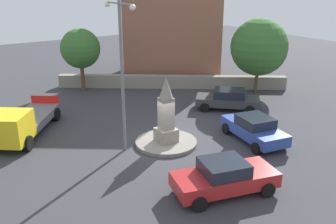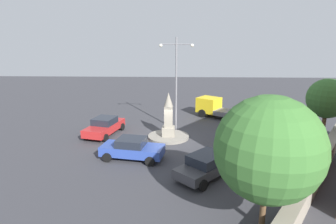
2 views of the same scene
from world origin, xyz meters
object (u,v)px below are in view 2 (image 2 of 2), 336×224
(streetlamp, at_px, (176,76))
(car_dark_grey_parked_right, at_px, (207,165))
(truck_yellow_approaching, at_px, (219,109))
(monument, at_px, (168,117))
(car_blue_passing, at_px, (132,148))
(tree_near_wall, at_px, (268,149))
(tree_mid_cluster, at_px, (327,99))
(car_red_waiting, at_px, (105,126))

(streetlamp, height_order, car_dark_grey_parked_right, streetlamp)
(car_dark_grey_parked_right, distance_m, truck_yellow_approaching, 13.58)
(car_dark_grey_parked_right, bearing_deg, truck_yellow_approaching, 79.50)
(streetlamp, relative_size, truck_yellow_approaching, 1.32)
(monument, distance_m, truck_yellow_approaching, 8.31)
(car_blue_passing, relative_size, tree_near_wall, 0.76)
(monument, xyz_separation_m, streetlamp, (0.59, 2.23, 3.06))
(streetlamp, distance_m, tree_mid_cluster, 12.24)
(tree_near_wall, bearing_deg, car_dark_grey_parked_right, 112.18)
(streetlamp, distance_m, car_blue_passing, 8.31)
(monument, bearing_deg, tree_near_wall, -68.73)
(tree_mid_cluster, bearing_deg, monument, 179.97)
(truck_yellow_approaching, bearing_deg, monument, -127.53)
(streetlamp, bearing_deg, car_dark_grey_parked_right, -77.70)
(monument, bearing_deg, streetlamp, 75.11)
(streetlamp, height_order, truck_yellow_approaching, streetlamp)
(truck_yellow_approaching, xyz_separation_m, tree_near_wall, (-0.56, -18.05, 2.68))
(monument, relative_size, car_dark_grey_parked_right, 0.83)
(car_blue_passing, relative_size, tree_mid_cluster, 0.89)
(car_red_waiting, distance_m, tree_mid_cluster, 18.26)
(tree_near_wall, bearing_deg, tree_mid_cluster, 54.91)
(car_red_waiting, distance_m, truck_yellow_approaching, 12.11)
(streetlamp, height_order, car_blue_passing, streetlamp)
(car_blue_passing, bearing_deg, car_red_waiting, 122.64)
(streetlamp, height_order, tree_near_wall, streetlamp)
(car_blue_passing, distance_m, tree_near_wall, 10.25)
(car_blue_passing, bearing_deg, tree_near_wall, -46.33)
(car_red_waiting, relative_size, tree_mid_cluster, 0.95)
(car_dark_grey_parked_right, bearing_deg, car_red_waiting, 137.46)
(monument, xyz_separation_m, car_dark_grey_parked_right, (2.56, -6.80, -1.04))
(car_dark_grey_parked_right, xyz_separation_m, tree_near_wall, (1.91, -4.70, 2.89))
(monument, height_order, car_dark_grey_parked_right, monument)
(streetlamp, distance_m, car_red_waiting, 7.53)
(streetlamp, distance_m, car_dark_grey_parked_right, 10.11)
(monument, xyz_separation_m, tree_near_wall, (4.48, -11.49, 1.85))
(car_red_waiting, relative_size, car_dark_grey_parked_right, 1.09)
(truck_yellow_approaching, bearing_deg, car_red_waiting, -150.57)
(monument, distance_m, tree_near_wall, 12.47)
(truck_yellow_approaching, bearing_deg, car_blue_passing, -123.88)
(tree_near_wall, bearing_deg, car_red_waiting, 129.52)
(car_red_waiting, relative_size, car_blue_passing, 1.06)
(monument, xyz_separation_m, tree_mid_cluster, (12.55, -0.01, 1.64))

